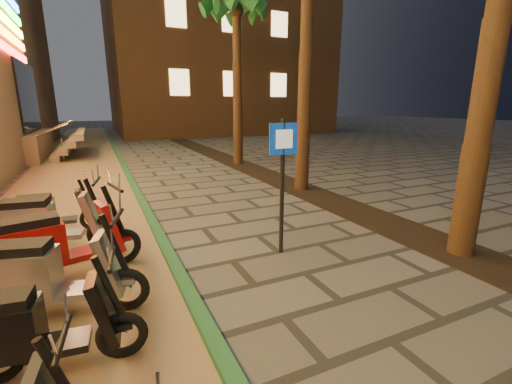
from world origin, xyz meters
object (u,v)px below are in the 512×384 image
scooter_7 (47,276)px  scooter_9 (46,223)px  scooter_8 (56,244)px  scooter_10 (50,212)px  scooter_6 (30,330)px  pedestrian_sign (283,169)px

scooter_7 → scooter_9: 2.06m
scooter_7 → scooter_8: size_ratio=0.95×
scooter_10 → scooter_8: bearing=-80.3°
scooter_9 → scooter_10: bearing=102.4°
scooter_6 → scooter_7: (0.04, 0.97, 0.06)m
pedestrian_sign → scooter_6: (-3.37, -1.45, -0.96)m
scooter_6 → scooter_9: (-0.18, 3.01, 0.07)m
pedestrian_sign → scooter_10: size_ratio=1.50×
scooter_8 → scooter_10: 2.12m
pedestrian_sign → scooter_7: 3.48m
scooter_6 → scooter_7: size_ratio=0.90×
pedestrian_sign → scooter_9: (-3.55, 1.57, -0.90)m
pedestrian_sign → scooter_10: pedestrian_sign is taller
scooter_6 → scooter_10: size_ratio=1.06×
scooter_7 → scooter_6: bearing=-78.1°
scooter_6 → scooter_7: 0.97m
scooter_9 → scooter_10: (-0.05, 0.99, -0.09)m
scooter_7 → scooter_8: scooter_8 is taller
pedestrian_sign → scooter_6: size_ratio=1.41×
pedestrian_sign → scooter_8: pedestrian_sign is taller
scooter_8 → scooter_9: 1.13m
pedestrian_sign → scooter_9: bearing=156.2°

